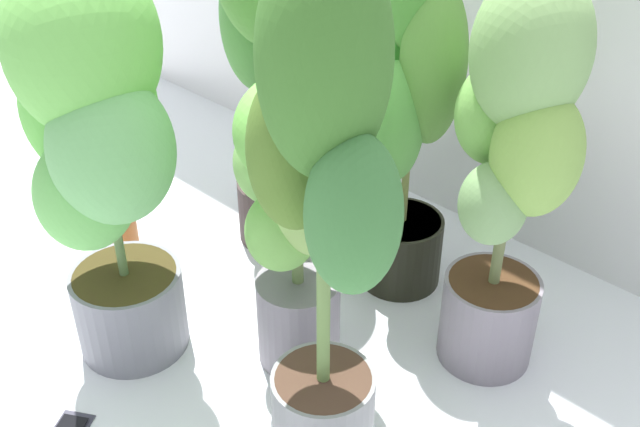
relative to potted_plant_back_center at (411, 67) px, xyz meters
The scene contains 8 objects.
ground_plane 0.76m from the potted_plant_back_center, 91.63° to the right, with size 8.00×8.00×0.00m, color silver.
potted_plant_back_center is the anchor object (origin of this frame).
potted_plant_back_right 0.34m from the potted_plant_back_center, 15.31° to the right, with size 0.34×0.30×0.89m.
potted_plant_front_right 0.60m from the potted_plant_back_center, 65.64° to the right, with size 0.36×0.28×1.02m.
potted_plant_center 0.41m from the potted_plant_back_center, 87.89° to the right, with size 0.38×0.28×0.69m.
potted_plant_back_left 0.38m from the potted_plant_back_center, behind, with size 0.38×0.37×1.01m.
potted_plant_front_left 0.68m from the potted_plant_back_center, 115.78° to the right, with size 0.49×0.41×0.91m.
nutrient_bottle 0.86m from the potted_plant_back_center, 140.62° to the right, with size 0.09×0.09×0.21m.
Camera 1 is at (0.94, -0.78, 1.24)m, focal length 43.02 mm.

